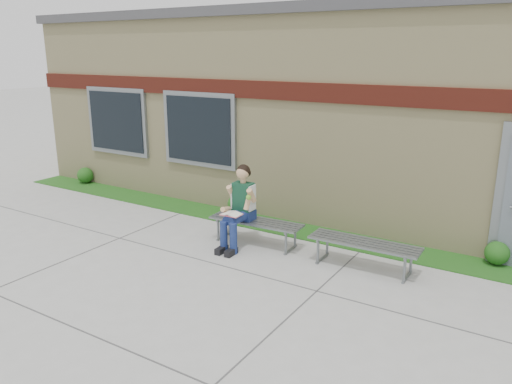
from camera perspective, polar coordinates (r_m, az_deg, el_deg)
The scene contains 9 objects.
ground at distance 7.41m, azimuth -1.87°, elevation -10.91°, with size 80.00×80.00×0.00m, color #9E9E99.
grass_strip at distance 9.50m, azimuth 6.88°, elevation -4.78°, with size 16.00×0.80×0.02m, color #184813.
school_building at distance 12.12m, azimuth 14.14°, elevation 9.52°, with size 16.20×6.22×4.20m.
bench_left at distance 8.87m, azimuth -0.00°, elevation -3.88°, with size 1.72×0.56×0.44m.
bench_right at distance 8.06m, azimuth 12.23°, elevation -6.26°, with size 1.75×0.51×0.45m.
girl at distance 8.68m, azimuth -1.95°, elevation -1.61°, with size 0.55×0.90×1.44m.
shrub_west at distance 13.70m, azimuth -18.93°, elevation 1.83°, with size 0.41×0.41×0.41m, color #184813.
shrub_mid at distance 10.56m, azimuth -2.25°, elevation -1.39°, with size 0.38×0.38×0.38m, color #184813.
shrub_east at distance 8.93m, azimuth 25.84°, elevation -6.30°, with size 0.38×0.38×0.38m, color #184813.
Camera 1 is at (3.69, -5.49, 3.33)m, focal length 35.00 mm.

